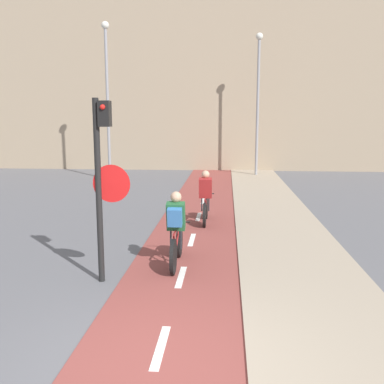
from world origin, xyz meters
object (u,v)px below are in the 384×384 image
(street_lamp_far, at_px, (107,86))
(cyclist_far, at_px, (205,200))
(street_lamp_sidewalk, at_px, (258,91))
(cyclist_near, at_px, (176,231))
(traffic_light_pole, at_px, (102,171))

(street_lamp_far, xyz_separation_m, cyclist_far, (5.11, -8.51, -3.80))
(street_lamp_sidewalk, xyz_separation_m, cyclist_far, (-2.14, -10.65, -3.69))
(cyclist_near, xyz_separation_m, cyclist_far, (0.41, 3.66, -0.05))
(street_lamp_sidewalk, bearing_deg, street_lamp_far, -163.58)
(traffic_light_pole, height_order, street_lamp_far, street_lamp_far)
(street_lamp_far, height_order, cyclist_near, street_lamp_far)
(traffic_light_pole, relative_size, street_lamp_sidewalk, 0.46)
(street_lamp_far, bearing_deg, cyclist_far, -59.04)
(cyclist_near, distance_m, cyclist_far, 3.69)
(street_lamp_far, bearing_deg, street_lamp_sidewalk, 16.42)
(traffic_light_pole, height_order, cyclist_near, traffic_light_pole)
(street_lamp_sidewalk, relative_size, cyclist_near, 4.11)
(cyclist_near, relative_size, cyclist_far, 1.02)
(traffic_light_pole, distance_m, street_lamp_sidewalk, 15.86)
(street_lamp_far, height_order, street_lamp_sidewalk, street_lamp_far)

